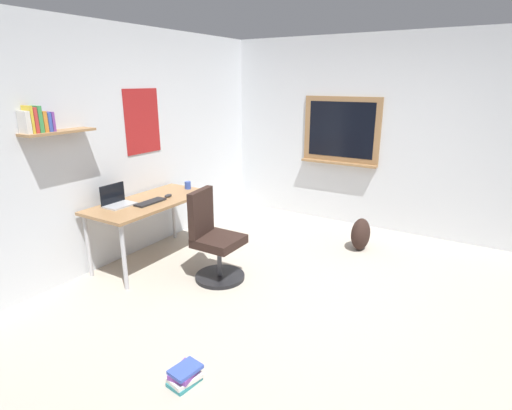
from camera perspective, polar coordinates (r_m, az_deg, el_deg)
The scene contains 11 objects.
ground_plane at distance 3.91m, azimuth 8.51°, elevation -13.95°, with size 5.20×5.20×0.00m, color #ADA393.
wall_back at distance 4.89m, azimuth -18.43°, elevation 7.96°, with size 5.00×0.30×2.60m.
wall_right at distance 5.75m, azimuth 18.67°, elevation 9.17°, with size 0.22×5.00×2.60m.
desk at distance 4.71m, azimuth -14.65°, elevation -0.18°, with size 1.42×0.67×0.72m.
office_chair at distance 4.24m, azimuth -5.98°, elevation -5.16°, with size 0.52×0.52×0.95m.
laptop at distance 4.59m, azimuth -18.98°, elevation 0.60°, with size 0.31×0.21×0.23m.
keyboard at distance 4.58m, azimuth -14.64°, elevation 0.39°, with size 0.37×0.13×0.02m, color black.
computer_mouse at distance 4.77m, azimuth -12.25°, elevation 1.30°, with size 0.10×0.06×0.03m, color #262628.
coffee_mug at distance 5.08m, azimuth -9.57°, elevation 2.76°, with size 0.08×0.08×0.09m, color #334CA5.
backpack at distance 5.16m, azimuth 14.50°, elevation -3.98°, with size 0.32×0.22×0.40m, color black.
book_stack_on_floor at distance 3.07m, azimuth -9.96°, elevation -22.49°, with size 0.25×0.19×0.12m.
Camera 1 is at (-3.12, -1.25, 2.01)m, focal length 28.44 mm.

